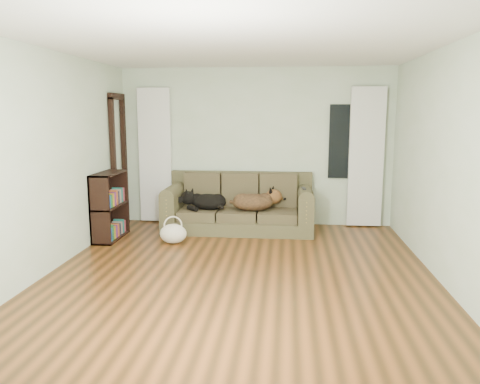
# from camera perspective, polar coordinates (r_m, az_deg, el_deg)

# --- Properties ---
(floor) EXTENTS (5.00, 5.00, 0.00)m
(floor) POSITION_cam_1_polar(r_m,az_deg,el_deg) (5.65, 0.10, -9.67)
(floor) COLOR #39230E
(floor) RESTS_ON ground
(ceiling) EXTENTS (5.00, 5.00, 0.00)m
(ceiling) POSITION_cam_1_polar(r_m,az_deg,el_deg) (5.38, 0.11, 17.46)
(ceiling) COLOR white
(ceiling) RESTS_ON ground
(wall_back) EXTENTS (4.50, 0.04, 2.60)m
(wall_back) POSITION_cam_1_polar(r_m,az_deg,el_deg) (7.84, 1.93, 5.50)
(wall_back) COLOR silver
(wall_back) RESTS_ON ground
(wall_left) EXTENTS (0.04, 5.00, 2.60)m
(wall_left) POSITION_cam_1_polar(r_m,az_deg,el_deg) (6.01, -21.80, 3.54)
(wall_left) COLOR silver
(wall_left) RESTS_ON ground
(wall_right) EXTENTS (0.04, 5.00, 2.60)m
(wall_right) POSITION_cam_1_polar(r_m,az_deg,el_deg) (5.60, 23.68, 3.01)
(wall_right) COLOR silver
(wall_right) RESTS_ON ground
(curtain_left) EXTENTS (0.55, 0.08, 2.25)m
(curtain_left) POSITION_cam_1_polar(r_m,az_deg,el_deg) (8.07, -10.29, 4.40)
(curtain_left) COLOR silver
(curtain_left) RESTS_ON ground
(curtain_right) EXTENTS (0.55, 0.08, 2.25)m
(curtain_right) POSITION_cam_1_polar(r_m,az_deg,el_deg) (7.86, 15.12, 4.09)
(curtain_right) COLOR silver
(curtain_right) RESTS_ON ground
(window_pane) EXTENTS (0.50, 0.03, 1.20)m
(window_pane) POSITION_cam_1_polar(r_m,az_deg,el_deg) (7.84, 12.61, 6.01)
(window_pane) COLOR black
(window_pane) RESTS_ON wall_back
(door_casing) EXTENTS (0.07, 0.60, 2.10)m
(door_casing) POSITION_cam_1_polar(r_m,az_deg,el_deg) (7.89, -14.51, 3.40)
(door_casing) COLOR black
(door_casing) RESTS_ON ground
(sofa) EXTENTS (2.35, 1.01, 0.96)m
(sofa) POSITION_cam_1_polar(r_m,az_deg,el_deg) (7.45, -0.17, -1.31)
(sofa) COLOR #433F2A
(sofa) RESTS_ON floor
(dog_black_lab) EXTENTS (0.69, 0.58, 0.25)m
(dog_black_lab) POSITION_cam_1_polar(r_m,az_deg,el_deg) (7.46, -4.15, -1.10)
(dog_black_lab) COLOR black
(dog_black_lab) RESTS_ON sofa
(dog_shepherd) EXTENTS (0.70, 0.51, 0.29)m
(dog_shepherd) POSITION_cam_1_polar(r_m,az_deg,el_deg) (7.35, 1.84, -1.15)
(dog_shepherd) COLOR black
(dog_shepherd) RESTS_ON sofa
(tv_remote) EXTENTS (0.07, 0.19, 0.02)m
(tv_remote) POSITION_cam_1_polar(r_m,az_deg,el_deg) (7.18, 7.78, 0.45)
(tv_remote) COLOR black
(tv_remote) RESTS_ON sofa
(tote_bag) EXTENTS (0.39, 0.30, 0.28)m
(tote_bag) POSITION_cam_1_polar(r_m,az_deg,el_deg) (6.84, -8.15, -4.91)
(tote_bag) COLOR silver
(tote_bag) RESTS_ON floor
(bookshelf) EXTENTS (0.40, 0.83, 1.00)m
(bookshelf) POSITION_cam_1_polar(r_m,az_deg,el_deg) (7.22, -15.59, -1.63)
(bookshelf) COLOR black
(bookshelf) RESTS_ON floor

